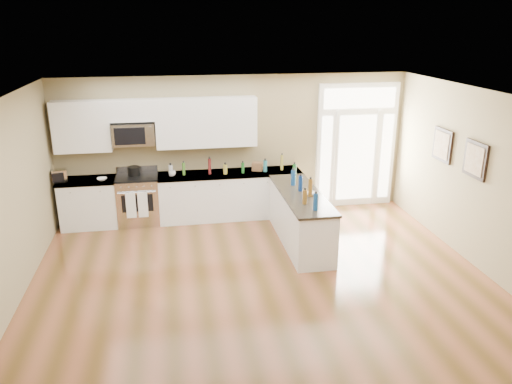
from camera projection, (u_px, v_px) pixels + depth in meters
ground at (275, 315)px, 6.75m from camera, size 8.00×8.00×0.00m
room_shell at (277, 197)px, 6.20m from camera, size 8.00×8.00×8.00m
back_cabinet_left at (90, 204)px, 9.58m from camera, size 1.10×0.66×0.94m
back_cabinet_right at (230, 196)px, 10.02m from camera, size 2.85×0.66×0.94m
peninsula_cabinet at (300, 220)px, 8.85m from camera, size 0.69×2.32×0.94m
upper_cabinet_left at (82, 126)px, 9.23m from camera, size 1.04×0.33×0.95m
upper_cabinet_right at (206, 122)px, 9.61m from camera, size 1.94×0.33×0.95m
upper_cabinet_short at (132, 110)px, 9.29m from camera, size 0.82×0.33×0.40m
microwave at (134, 134)px, 9.40m from camera, size 0.78×0.41×0.42m
entry_door at (356, 146)px, 10.42m from camera, size 1.70×0.10×2.60m
wall_art_near at (442, 145)px, 8.81m from camera, size 0.05×0.58×0.58m
wall_art_far at (475, 160)px, 7.88m from camera, size 0.05×0.58×0.58m
kitchen_range at (138, 200)px, 9.72m from camera, size 0.79×0.70×1.08m
stockpot at (134, 171)px, 9.62m from camera, size 0.27×0.27×0.18m
toaster_oven at (59, 176)px, 9.27m from camera, size 0.31×0.27×0.23m
cardboard_box at (257, 166)px, 9.96m from camera, size 0.24×0.21×0.17m
bowl_left at (102, 179)px, 9.36m from camera, size 0.20×0.20×0.04m
bowl_peninsula at (311, 193)px, 8.57m from camera, size 0.21×0.21×0.05m
cup_counter at (172, 173)px, 9.63m from camera, size 0.17×0.17×0.10m
counter_bottles at (266, 177)px, 9.13m from camera, size 2.40×2.34×0.31m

